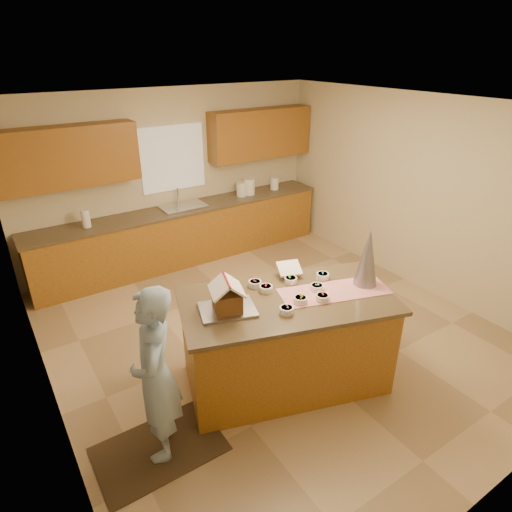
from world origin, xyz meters
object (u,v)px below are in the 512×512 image
boy (156,376)px  tinsel_tree (368,258)px  island_base (286,343)px  gingerbread_house (227,297)px

boy → tinsel_tree: bearing=112.4°
tinsel_tree → boy: tinsel_tree is taller
island_base → boy: bearing=-157.8°
island_base → tinsel_tree: (0.84, -0.21, 0.83)m
boy → gingerbread_house: size_ratio=4.16×
boy → gingerbread_house: bearing=131.4°
gingerbread_house → tinsel_tree: bearing=-13.5°
tinsel_tree → boy: size_ratio=0.38×
tinsel_tree → boy: bearing=177.5°
island_base → gingerbread_house: (-0.60, 0.13, 0.67)m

